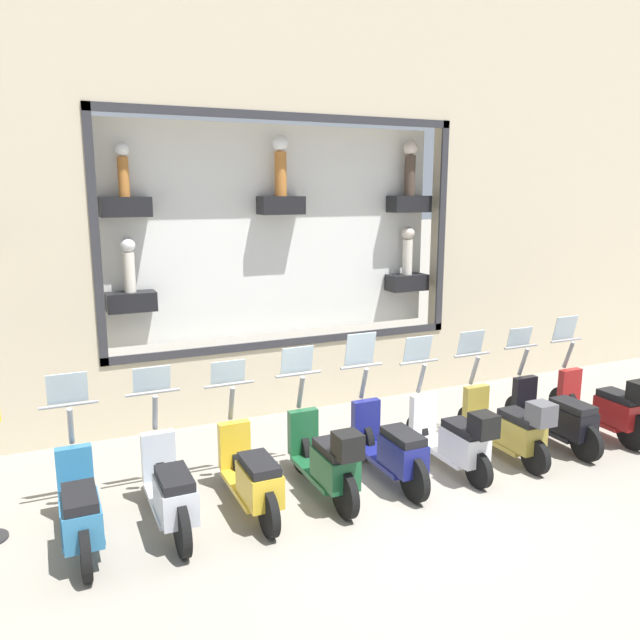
{
  "coord_description": "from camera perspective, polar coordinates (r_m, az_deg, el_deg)",
  "views": [
    {
      "loc": [
        -5.56,
        3.54,
        3.52
      ],
      "look_at": [
        2.03,
        0.1,
        1.79
      ],
      "focal_mm": 35.0,
      "sensor_mm": 36.0,
      "label": 1
    }
  ],
  "objects": [
    {
      "name": "ground_plane",
      "position": [
        7.47,
        7.43,
        -16.48
      ],
      "size": [
        120.0,
        120.0,
        0.0
      ],
      "primitive_type": "plane",
      "color": "gray"
    },
    {
      "name": "building_facade",
      "position": [
        9.86,
        -3.4,
        16.77
      ],
      "size": [
        1.2,
        36.0,
        8.61
      ],
      "color": "beige",
      "rests_on": "ground_plane"
    },
    {
      "name": "scooter_red_0",
      "position": [
        9.98,
        24.69,
        -7.13
      ],
      "size": [
        1.8,
        0.61,
        1.64
      ],
      "color": "black",
      "rests_on": "ground_plane"
    },
    {
      "name": "scooter_black_1",
      "position": [
        9.4,
        20.79,
        -8.27
      ],
      "size": [
        1.8,
        0.61,
        1.54
      ],
      "color": "black",
      "rests_on": "ground_plane"
    },
    {
      "name": "scooter_olive_2",
      "position": [
        8.76,
        16.93,
        -9.27
      ],
      "size": [
        1.79,
        0.6,
        1.58
      ],
      "color": "black",
      "rests_on": "ground_plane"
    },
    {
      "name": "scooter_white_3",
      "position": [
        8.22,
        12.17,
        -10.43
      ],
      "size": [
        1.79,
        0.6,
        1.58
      ],
      "color": "black",
      "rests_on": "ground_plane"
    },
    {
      "name": "scooter_navy_4",
      "position": [
        7.82,
        6.45,
        -11.48
      ],
      "size": [
        1.81,
        0.61,
        1.72
      ],
      "color": "black",
      "rests_on": "ground_plane"
    },
    {
      "name": "scooter_green_5",
      "position": [
        7.37,
        0.59,
        -12.58
      ],
      "size": [
        1.81,
        0.6,
        1.63
      ],
      "color": "black",
      "rests_on": "ground_plane"
    },
    {
      "name": "scooter_yellow_6",
      "position": [
        7.15,
        -6.29,
        -13.96
      ],
      "size": [
        1.8,
        0.6,
        1.55
      ],
      "color": "black",
      "rests_on": "ground_plane"
    },
    {
      "name": "scooter_silver_7",
      "position": [
        6.95,
        -13.54,
        -14.87
      ],
      "size": [
        1.81,
        0.61,
        1.58
      ],
      "color": "black",
      "rests_on": "ground_plane"
    },
    {
      "name": "scooter_teal_8",
      "position": [
        6.88,
        -21.12,
        -15.77
      ],
      "size": [
        1.8,
        0.61,
        1.61
      ],
      "color": "black",
      "rests_on": "ground_plane"
    }
  ]
}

